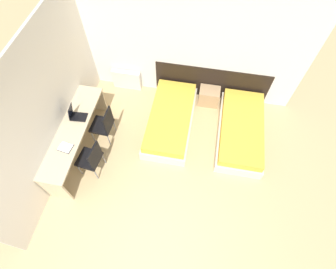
# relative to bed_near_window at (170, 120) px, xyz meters

# --- Properties ---
(ground_plane) EXTENTS (20.00, 20.00, 0.00)m
(ground_plane) POSITION_rel_bed_near_window_xyz_m (0.06, -2.63, -0.21)
(ground_plane) COLOR tan
(wall_back) EXTENTS (5.22, 0.05, 2.70)m
(wall_back) POSITION_rel_bed_near_window_xyz_m (0.06, 1.07, 1.14)
(wall_back) COLOR white
(wall_back) RESTS_ON ground_plane
(wall_left) EXTENTS (0.05, 4.68, 2.70)m
(wall_left) POSITION_rel_bed_near_window_xyz_m (-2.08, -0.79, 1.14)
(wall_left) COLOR white
(wall_left) RESTS_ON ground_plane
(headboard_panel) EXTENTS (2.64, 0.03, 0.90)m
(headboard_panel) POSITION_rel_bed_near_window_xyz_m (0.79, 1.04, 0.24)
(headboard_panel) COLOR black
(headboard_panel) RESTS_ON ground_plane
(bed_near_window) EXTENTS (0.97, 2.01, 0.43)m
(bed_near_window) POSITION_rel_bed_near_window_xyz_m (0.00, 0.00, 0.00)
(bed_near_window) COLOR beige
(bed_near_window) RESTS_ON ground_plane
(bed_near_door) EXTENTS (0.97, 2.01, 0.43)m
(bed_near_door) POSITION_rel_bed_near_window_xyz_m (1.57, 0.00, 0.00)
(bed_near_door) COLOR beige
(bed_near_door) RESTS_ON ground_plane
(nightstand) EXTENTS (0.48, 0.35, 0.44)m
(nightstand) POSITION_rel_bed_near_window_xyz_m (0.79, 0.83, 0.01)
(nightstand) COLOR tan
(nightstand) RESTS_ON ground_plane
(radiator) EXTENTS (0.70, 0.12, 0.53)m
(radiator) POSITION_rel_bed_near_window_xyz_m (-1.27, 0.95, 0.06)
(radiator) COLOR silver
(radiator) RESTS_ON ground_plane
(desk) EXTENTS (0.53, 2.26, 0.78)m
(desk) POSITION_rel_bed_near_window_xyz_m (-1.79, -0.97, 0.41)
(desk) COLOR #C6B28E
(desk) RESTS_ON ground_plane
(chair_near_laptop) EXTENTS (0.45, 0.45, 0.94)m
(chair_near_laptop) POSITION_rel_bed_near_window_xyz_m (-1.31, -0.58, 0.31)
(chair_near_laptop) COLOR black
(chair_near_laptop) RESTS_ON ground_plane
(chair_near_notebook) EXTENTS (0.48, 0.48, 0.94)m
(chair_near_notebook) POSITION_rel_bed_near_window_xyz_m (-1.31, -1.38, 0.31)
(chair_near_notebook) COLOR black
(chair_near_notebook) RESTS_ON ground_plane
(laptop) EXTENTS (0.34, 0.24, 0.33)m
(laptop) POSITION_rel_bed_near_window_xyz_m (-1.79, -0.67, 0.64)
(laptop) COLOR black
(laptop) RESTS_ON desk
(open_notebook) EXTENTS (0.29, 0.25, 0.02)m
(open_notebook) POSITION_rel_bed_near_window_xyz_m (-1.75, -1.37, 0.58)
(open_notebook) COLOR black
(open_notebook) RESTS_ON desk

